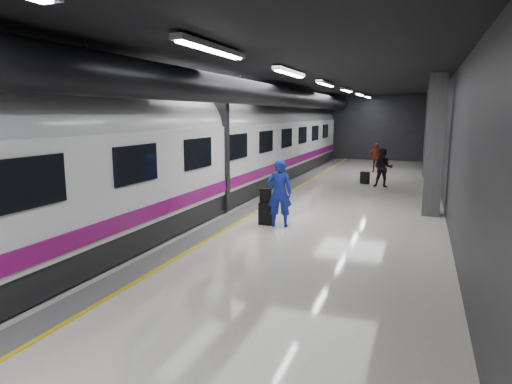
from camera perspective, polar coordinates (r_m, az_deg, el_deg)
The scene contains 9 objects.
ground at distance 14.57m, azimuth 2.84°, elevation -3.17°, with size 40.00×40.00×0.00m, color silver.
platform_hall at distance 15.20m, azimuth 2.99°, elevation 10.80°, with size 10.02×40.02×4.51m.
train at distance 15.51m, azimuth -8.68°, elevation 5.26°, with size 3.05×38.00×4.05m.
traveler_main at distance 13.22m, azimuth 2.95°, elevation -0.13°, with size 0.72×0.47×1.98m, color #1A2DC6.
suitcase_main at distance 13.55m, azimuth 1.26°, elevation -2.72°, with size 0.40×0.25×0.66m, color black.
shoulder_bag at distance 13.46m, azimuth 1.20°, elevation -0.45°, with size 0.32×0.17×0.43m, color black.
traveler_far_a at distance 21.13m, azimuth 15.59°, elevation 2.91°, with size 0.85×0.66×1.75m, color black.
traveler_far_b at distance 26.63m, azimuth 14.75°, elevation 4.18°, with size 0.96×0.40×1.64m, color maroon.
suitcase_far at distance 22.15m, azimuth 13.45°, elevation 1.76°, with size 0.38×0.25×0.56m, color black.
Camera 1 is at (4.17, -13.58, 3.25)m, focal length 32.00 mm.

